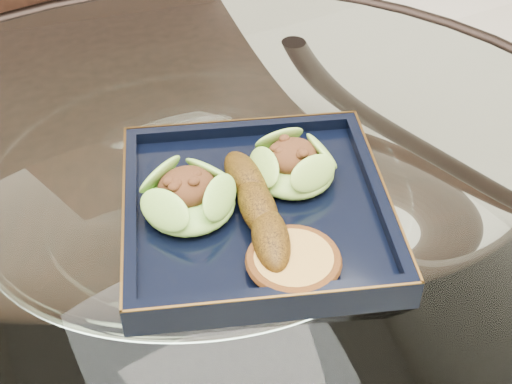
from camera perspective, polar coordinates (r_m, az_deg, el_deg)
name	(u,v)px	position (r m, az deg, el deg)	size (l,w,h in m)	color
dining_table	(207,320)	(0.87, -3.96, -10.17)	(1.13, 1.13, 0.77)	white
dining_chair	(99,118)	(1.19, -12.42, 5.79)	(0.55, 0.55, 1.08)	black
navy_plate	(256,214)	(0.74, 0.00, -1.75)	(0.27, 0.27, 0.02)	black
lettuce_wrap_left	(189,199)	(0.72, -5.42, -0.53)	(0.09, 0.09, 0.03)	#669E2E
lettuce_wrap_right	(293,167)	(0.76, 2.96, 2.03)	(0.09, 0.09, 0.03)	#5C942B
roasted_plantain	(258,207)	(0.71, 0.14, -1.19)	(0.17, 0.04, 0.03)	#573709
crumb_patty	(293,262)	(0.67, 3.02, -5.61)	(0.08, 0.08, 0.01)	#B2823B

